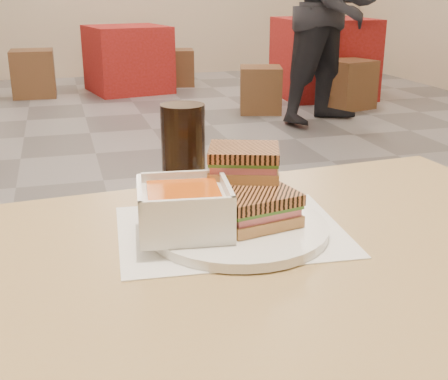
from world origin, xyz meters
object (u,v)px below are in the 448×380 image
object	(u,v)px
bg_chair_1l	(260,90)
bg_chair_2r	(178,68)
patron_b	(337,7)
bg_table_1	(323,58)
bg_chair_2l	(33,73)
bg_chair_1r	(348,84)
main_table	(219,337)
plate	(239,228)
panini_lower	(256,207)
soup_bowl	(184,210)
bg_table_2	(128,59)
cola_glass	(183,151)

from	to	relation	value
bg_chair_1l	bg_chair_2r	size ratio (longest dim) A/B	1.09
bg_chair_1l	patron_b	world-z (taller)	patron_b
bg_chair_2r	bg_table_1	bearing A→B (deg)	-40.27
bg_chair_2l	patron_b	bearing A→B (deg)	-38.66
bg_chair_2l	bg_chair_2r	bearing A→B (deg)	10.79
bg_chair_1l	bg_chair_1r	bearing A→B (deg)	-2.25
main_table	bg_table_1	xyz separation A→B (m)	(2.50, 4.99, -0.24)
plate	bg_chair_1l	bearing A→B (deg)	70.20
panini_lower	bg_chair_2r	distance (m)	6.15
bg_chair_1r	bg_chair_1l	bearing A→B (deg)	177.75
patron_b	bg_chair_1r	bearing A→B (deg)	51.32
panini_lower	bg_chair_1l	distance (m)	4.59
soup_bowl	bg_chair_1r	bearing A→B (deg)	59.64
main_table	plate	size ratio (longest dim) A/B	4.62
bg_table_1	bg_table_2	world-z (taller)	bg_table_1
main_table	bg_chair_1r	bearing A→B (deg)	60.43
main_table	cola_glass	world-z (taller)	cola_glass
plate	patron_b	world-z (taller)	patron_b
panini_lower	bg_chair_2r	size ratio (longest dim) A/B	0.31
bg_table_2	bg_chair_1r	bearing A→B (deg)	-38.57
bg_chair_1l	bg_chair_2r	bearing A→B (deg)	103.66
plate	soup_bowl	xyz separation A→B (m)	(-0.08, 0.00, 0.04)
bg_chair_2l	bg_chair_2r	distance (m)	1.63
soup_bowl	cola_glass	bearing A→B (deg)	77.91
main_table	bg_chair_1l	world-z (taller)	main_table
cola_glass	bg_chair_1l	size ratio (longest dim) A/B	0.36
bg_table_2	bg_chair_2l	bearing A→B (deg)	-177.07
soup_bowl	bg_chair_1r	distance (m)	4.97
main_table	bg_table_2	bearing A→B (deg)	84.37
main_table	bg_table_2	distance (m)	5.89
bg_chair_1l	bg_chair_2l	distance (m)	2.47
bg_table_1	bg_table_2	size ratio (longest dim) A/B	1.01
bg_table_2	bg_chair_2r	size ratio (longest dim) A/B	2.23
main_table	bg_chair_1r	xyz separation A→B (m)	(2.47, 4.35, -0.41)
bg_chair_2l	bg_chair_1r	bearing A→B (deg)	-26.76
main_table	panini_lower	xyz separation A→B (m)	(0.08, 0.09, 0.16)
bg_table_1	bg_chair_1r	bearing A→B (deg)	-93.14
cola_glass	bg_chair_1r	size ratio (longest dim) A/B	0.33
bg_table_2	patron_b	world-z (taller)	patron_b
bg_table_1	bg_chair_2r	distance (m)	1.74
bg_table_1	bg_chair_2l	bearing A→B (deg)	164.45
bg_table_2	bg_chair_1l	distance (m)	1.80
bg_chair_2l	patron_b	size ratio (longest dim) A/B	0.25
cola_glass	bg_table_1	distance (m)	5.34
soup_bowl	bg_chair_1l	xyz separation A→B (m)	(1.63, 4.29, -0.59)
patron_b	soup_bowl	bearing A→B (deg)	-119.07
cola_glass	bg_chair_2r	size ratio (longest dim) A/B	0.39
soup_bowl	patron_b	distance (m)	4.28
bg_table_1	bg_chair_1l	bearing A→B (deg)	-145.95
plate	bg_chair_1l	world-z (taller)	plate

